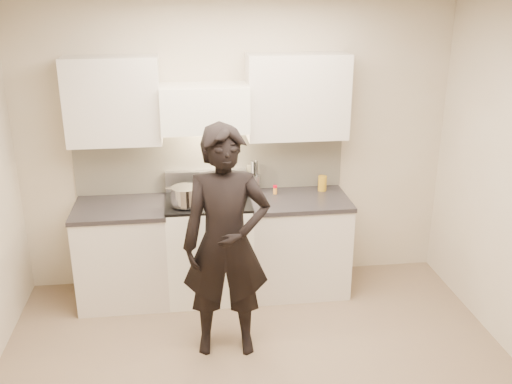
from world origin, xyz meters
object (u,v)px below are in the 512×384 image
at_px(counter_right, 297,243).
at_px(utensil_crock, 254,182).
at_px(wok, 222,181).
at_px(stove, 209,247).
at_px(person, 226,244).

xyz_separation_m(counter_right, utensil_crock, (-0.38, 0.23, 0.55)).
bearing_deg(wok, stove, -134.81).
bearing_deg(utensil_crock, wok, -164.50).
distance_m(counter_right, person, 1.25).
bearing_deg(wok, utensil_crock, 15.50).
xyz_separation_m(stove, person, (0.09, -0.90, 0.44)).
height_order(stove, wok, wok).
bearing_deg(person, stove, 99.51).
relative_size(stove, utensil_crock, 3.24).
bearing_deg(counter_right, utensil_crock, 148.89).
xyz_separation_m(wok, utensil_crock, (0.31, 0.08, -0.05)).
height_order(wok, person, person).
height_order(counter_right, wok, wok).
xyz_separation_m(counter_right, person, (-0.74, -0.90, 0.46)).
bearing_deg(counter_right, wok, 168.12).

